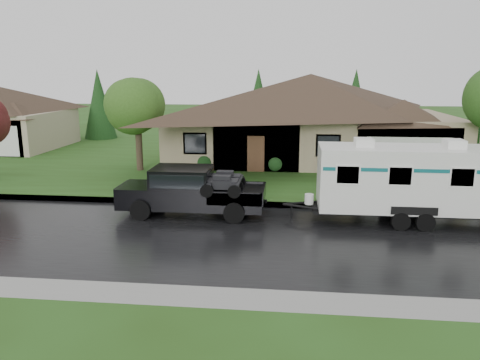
# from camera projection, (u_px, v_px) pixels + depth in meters

# --- Properties ---
(ground) EXTENTS (140.00, 140.00, 0.00)m
(ground) POSITION_uv_depth(u_px,v_px,m) (270.00, 222.00, 18.66)
(ground) COLOR #294A17
(ground) RESTS_ON ground
(road) EXTENTS (140.00, 8.00, 0.01)m
(road) POSITION_uv_depth(u_px,v_px,m) (267.00, 239.00, 16.72)
(road) COLOR black
(road) RESTS_ON ground
(curb) EXTENTS (140.00, 0.50, 0.15)m
(curb) POSITION_uv_depth(u_px,v_px,m) (272.00, 205.00, 20.83)
(curb) COLOR gray
(curb) RESTS_ON ground
(lawn) EXTENTS (140.00, 26.00, 0.15)m
(lawn) POSITION_uv_depth(u_px,v_px,m) (279.00, 156.00, 33.18)
(lawn) COLOR #294A17
(lawn) RESTS_ON ground
(house_main) EXTENTS (19.44, 10.80, 6.90)m
(house_main) POSITION_uv_depth(u_px,v_px,m) (314.00, 107.00, 31.03)
(house_main) COLOR tan
(house_main) RESTS_ON lawn
(tree_left_green) EXTENTS (3.33, 3.33, 5.52)m
(tree_left_green) POSITION_uv_depth(u_px,v_px,m) (137.00, 105.00, 27.07)
(tree_left_green) COLOR #382B1E
(tree_left_green) RESTS_ON lawn
(shrub_row) EXTENTS (13.60, 1.00, 1.00)m
(shrub_row) POSITION_uv_depth(u_px,v_px,m) (311.00, 163.00, 27.32)
(shrub_row) COLOR #143814
(shrub_row) RESTS_ON lawn
(pickup_truck) EXTENTS (5.99, 2.28, 2.00)m
(pickup_truck) POSITION_uv_depth(u_px,v_px,m) (189.00, 189.00, 19.46)
(pickup_truck) COLOR black
(pickup_truck) RESTS_ON ground
(travel_trailer) EXTENTS (7.39, 2.60, 3.32)m
(travel_trailer) POSITION_uv_depth(u_px,v_px,m) (408.00, 178.00, 18.39)
(travel_trailer) COLOR white
(travel_trailer) RESTS_ON ground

